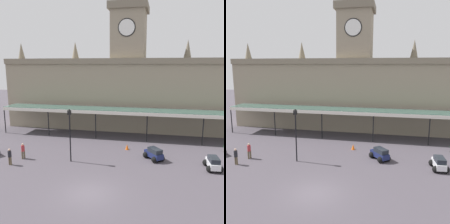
% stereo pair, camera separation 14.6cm
% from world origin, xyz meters
% --- Properties ---
extents(ground_plane, '(140.00, 140.00, 0.00)m').
position_xyz_m(ground_plane, '(0.00, 0.00, 0.00)').
color(ground_plane, '#48424A').
extents(station_building, '(37.56, 6.45, 18.35)m').
position_xyz_m(station_building, '(0.00, 20.74, 6.02)').
color(station_building, gray).
rests_on(station_building, ground).
extents(entrance_canopy, '(34.16, 3.26, 3.89)m').
position_xyz_m(entrance_canopy, '(0.00, 15.29, 3.74)').
color(entrance_canopy, '#38564C').
rests_on(entrance_canopy, ground).
extents(car_white_estate, '(1.65, 2.31, 1.27)m').
position_xyz_m(car_white_estate, '(10.13, 6.66, 0.56)').
color(car_white_estate, silver).
rests_on(car_white_estate, ground).
extents(car_navy_estate, '(2.31, 2.41, 1.27)m').
position_xyz_m(car_navy_estate, '(4.57, 7.99, 0.56)').
color(car_navy_estate, '#19214C').
rests_on(car_navy_estate, ground).
extents(pedestrian_crossing_forecourt, '(0.34, 0.35, 1.67)m').
position_xyz_m(pedestrian_crossing_forecourt, '(-8.91, 5.42, 0.91)').
color(pedestrian_crossing_forecourt, brown).
rests_on(pedestrian_crossing_forecourt, ground).
extents(pedestrian_beside_cars, '(0.38, 0.34, 1.67)m').
position_xyz_m(pedestrian_beside_cars, '(-9.30, 3.68, 0.91)').
color(pedestrian_beside_cars, brown).
rests_on(pedestrian_beside_cars, ground).
extents(victorian_lamppost, '(0.30, 0.30, 5.46)m').
position_xyz_m(victorian_lamppost, '(-3.75, 5.76, 3.36)').
color(victorian_lamppost, black).
rests_on(victorian_lamppost, ground).
extents(traffic_cone, '(0.40, 0.40, 0.65)m').
position_xyz_m(traffic_cone, '(1.38, 10.47, 0.32)').
color(traffic_cone, orange).
rests_on(traffic_cone, ground).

